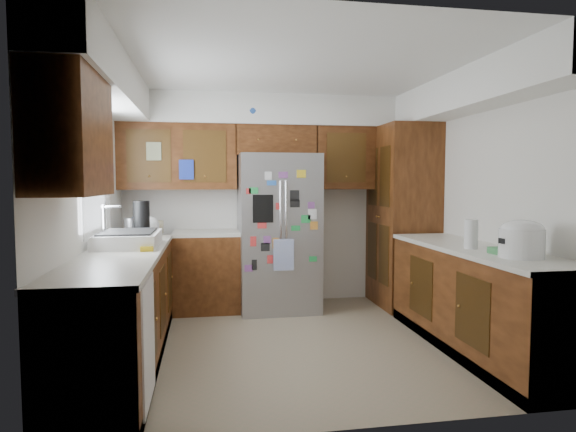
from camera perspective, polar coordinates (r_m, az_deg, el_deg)
The scene contains 12 objects.
floor at distance 4.61m, azimuth 1.12°, elevation -14.75°, with size 3.60×3.60×0.00m, color gray.
room_shell at distance 4.72m, azimuth -0.96°, elevation 8.15°, with size 3.64×3.24×2.52m.
left_counter_run at distance 4.47m, azimuth -16.59°, elevation -9.78°, with size 1.36×3.20×0.92m.
right_counter_run at distance 4.58m, azimuth 21.35°, elevation -9.65°, with size 0.63×2.25×0.92m.
pantry at distance 5.92m, azimuth 13.41°, elevation -0.04°, with size 0.60×0.90×2.15m, color #3A1C0B.
fridge at distance 5.58m, azimuth -1.18°, elevation -1.98°, with size 0.90×0.79×1.80m.
bridge_cabinet at distance 5.79m, azimuth -1.52°, elevation 8.89°, with size 0.96×0.34×0.35m, color #3A1C0B.
fridge_top_items at distance 5.77m, azimuth -1.96°, elevation 11.91°, with size 0.85×0.33×0.29m.
sink_assembly at distance 4.46m, azimuth -18.38°, elevation -2.56°, with size 0.52×0.74×0.37m.
left_counter_clutter at distance 5.18m, azimuth -16.81°, elevation -0.94°, with size 0.35×0.83×0.38m.
rice_cooker at distance 3.99m, azimuth 25.95°, elevation -2.36°, with size 0.33×0.32×0.28m.
paper_towel at distance 4.35m, azimuth 20.88°, elevation -2.02°, with size 0.11×0.11×0.25m, color white.
Camera 1 is at (-0.82, -4.29, 1.48)m, focal length 30.00 mm.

